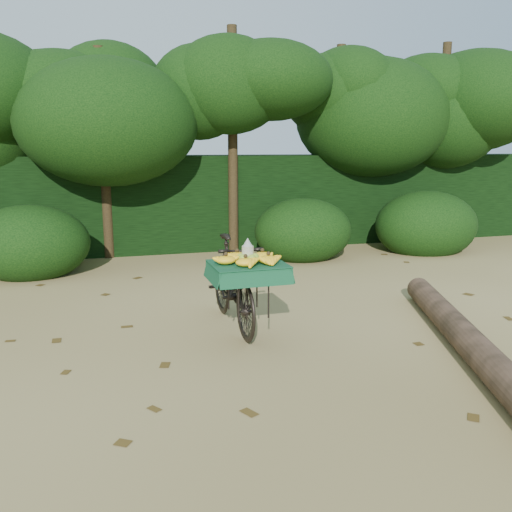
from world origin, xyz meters
name	(u,v)px	position (x,y,z in m)	size (l,w,h in m)	color
ground	(322,354)	(0.00, 0.00, 0.00)	(80.00, 80.00, 0.00)	tan
vendor_bicycle	(233,282)	(-0.61, 1.01, 0.51)	(0.72, 1.73, 1.01)	black
fallen_log	(469,342)	(1.31, -0.45, 0.14)	(0.29, 0.29, 3.98)	brown
hedge_backdrop	(198,201)	(0.00, 6.30, 0.90)	(26.00, 1.80, 1.80)	black
tree_row	(169,145)	(-0.65, 5.50, 2.00)	(14.50, 2.00, 4.00)	black
bush_clumps	(249,237)	(0.50, 4.30, 0.45)	(8.80, 1.70, 0.90)	black
leaf_litter	(297,332)	(0.00, 0.65, 0.01)	(7.00, 7.30, 0.01)	#4A3613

